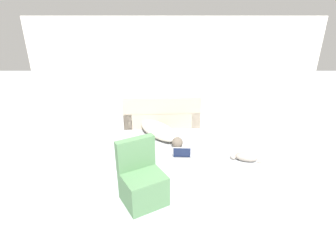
# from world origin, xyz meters

# --- Properties ---
(ground_plane) EXTENTS (20.00, 20.00, 0.00)m
(ground_plane) POSITION_xyz_m (0.00, 0.00, 0.00)
(ground_plane) COLOR #999EA3
(wall_back) EXTENTS (7.23, 0.06, 2.52)m
(wall_back) POSITION_xyz_m (0.00, 3.98, 1.26)
(wall_back) COLOR silver
(wall_back) RESTS_ON ground_plane
(couch) EXTENTS (1.87, 0.92, 0.77)m
(couch) POSITION_xyz_m (-0.30, 3.45, 0.25)
(couch) COLOR tan
(couch) RESTS_ON ground_plane
(dog) EXTENTS (1.14, 1.42, 0.31)m
(dog) POSITION_xyz_m (-0.33, 2.65, 0.15)
(dog) COLOR beige
(dog) RESTS_ON ground_plane
(cat) EXTENTS (0.60, 0.30, 0.17)m
(cat) POSITION_xyz_m (1.31, 1.60, 0.08)
(cat) COLOR gray
(cat) RESTS_ON ground_plane
(laptop_open) EXTENTS (0.36, 0.31, 0.25)m
(laptop_open) POSITION_xyz_m (0.12, 1.63, 0.08)
(laptop_open) COLOR #B7B7BC
(laptop_open) RESTS_ON ground_plane
(side_chair) EXTENTS (0.78, 0.77, 0.94)m
(side_chair) POSITION_xyz_m (-0.52, 0.48, 0.32)
(side_chair) COLOR #4C754C
(side_chair) RESTS_ON ground_plane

